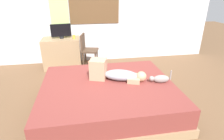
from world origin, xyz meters
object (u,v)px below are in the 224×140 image
Objects in this scene: tv_monitor at (61,31)px; person_lying at (115,73)px; cup at (74,37)px; cat at (160,79)px; chair_by_desk at (87,48)px; desk at (62,53)px; bed at (108,96)px.

person_lying is at bearing -61.61° from tv_monitor.
cup is at bearing 111.50° from person_lying.
tv_monitor is at bearing 118.39° from person_lying.
person_lying is 1.90m from cup.
cat is 3.99× the size of cup.
tv_monitor is 0.56× the size of chair_by_desk.
chair_by_desk is at bearing -16.38° from desk.
bed is 2.41× the size of desk.
bed is at bearing -66.71° from tv_monitor.
cat is (0.84, -0.09, 0.29)m from bed.
cat is (0.70, -0.24, -0.05)m from person_lying.
chair_by_desk is at bearing 98.13° from bed.
cat is at bearing -18.71° from person_lying.
cup is 0.42m from chair_by_desk.
bed is 0.39m from person_lying.
tv_monitor is at bearing 113.29° from bed.
person_lying is 1.03× the size of desk.
cup is (-0.55, 1.90, 0.57)m from bed.
desk is 1.88× the size of tv_monitor.
bed is 24.24× the size of cup.
bed is at bearing -133.87° from person_lying.
desk reaches higher than cat.
bed is at bearing -65.99° from desk.
desk is 0.53m from cup.
desk is 10.07× the size of cup.
bed is 2.06m from cup.
person_lying is at bearing -76.51° from chair_by_desk.
cup is (-1.39, 1.99, 0.27)m from cat.
tv_monitor reaches higher than person_lying.
chair_by_desk reaches higher than bed.
tv_monitor is (0.03, -0.00, 0.55)m from desk.
desk is at bearing 129.74° from cat.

